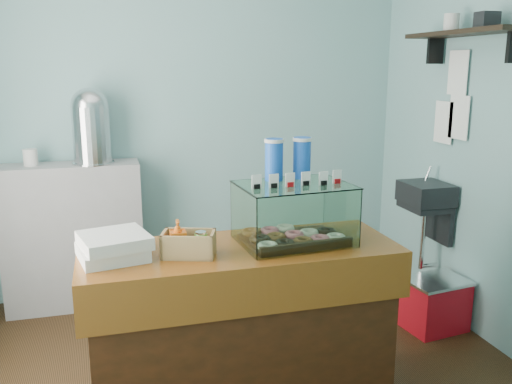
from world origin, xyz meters
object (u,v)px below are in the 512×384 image
object	(u,v)px
display_case	(292,209)
coffee_urn	(91,124)
counter	(241,327)
red_cooler	(435,304)

from	to	relation	value
display_case	coffee_urn	size ratio (longest dim) A/B	1.08
counter	red_cooler	bearing A→B (deg)	18.18
counter	coffee_urn	bearing A→B (deg)	114.88
display_case	coffee_urn	world-z (taller)	coffee_urn
display_case	coffee_urn	xyz separation A→B (m)	(-1.00, 1.52, 0.31)
display_case	coffee_urn	bearing A→B (deg)	119.22
counter	display_case	size ratio (longest dim) A/B	2.70
coffee_urn	counter	bearing A→B (deg)	-65.12
red_cooler	display_case	bearing A→B (deg)	-167.18
counter	display_case	world-z (taller)	display_case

